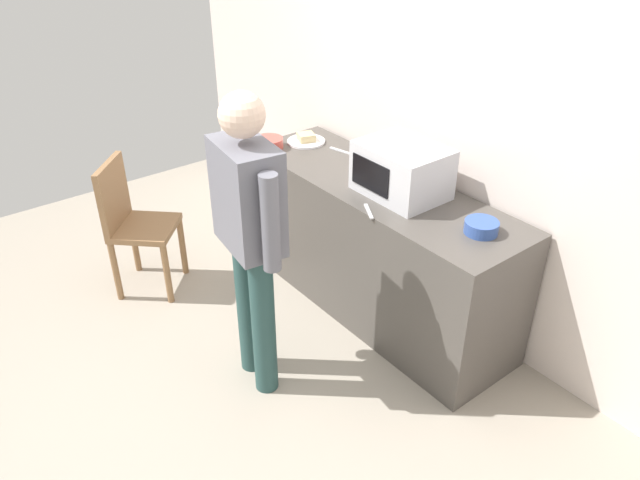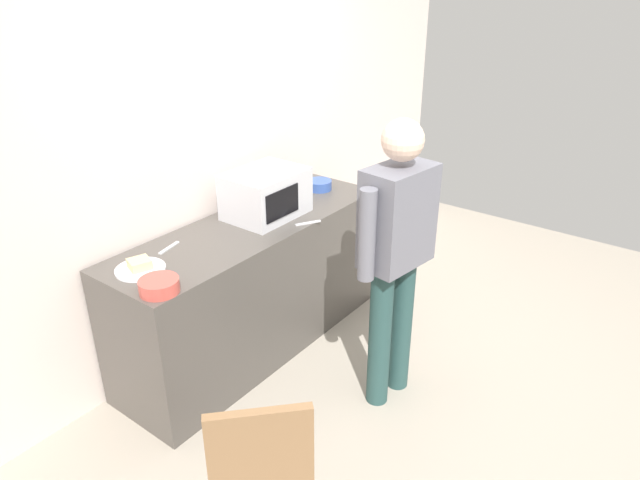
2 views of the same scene
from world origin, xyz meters
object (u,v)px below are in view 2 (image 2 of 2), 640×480
at_px(wooden_chair, 261,473).
at_px(salad_bowl, 159,286).
at_px(cereal_bowl, 319,185).
at_px(sandwich_plate, 140,267).
at_px(spoon_utensil, 169,248).
at_px(person_standing, 396,246).
at_px(fork_utensil, 308,223).
at_px(microwave, 266,194).

bearing_deg(wooden_chair, salad_bowl, 72.59).
distance_m(salad_bowl, cereal_bowl, 1.66).
height_order(sandwich_plate, cereal_bowl, cereal_bowl).
bearing_deg(spoon_utensil, wooden_chair, -116.57).
xyz_separation_m(spoon_utensil, person_standing, (0.64, -1.13, 0.09)).
xyz_separation_m(salad_bowl, person_standing, (0.99, -0.78, 0.06)).
bearing_deg(cereal_bowl, person_standing, -122.62).
xyz_separation_m(cereal_bowl, person_standing, (-0.65, -1.02, 0.06)).
xyz_separation_m(person_standing, wooden_chair, (-1.28, -0.15, -0.48)).
xyz_separation_m(fork_utensil, wooden_chair, (-1.40, -0.85, -0.39)).
bearing_deg(cereal_bowl, wooden_chair, -148.91).
relative_size(microwave, spoon_utensil, 2.94).
bearing_deg(fork_utensil, spoon_utensil, 150.94).
xyz_separation_m(sandwich_plate, spoon_utensil, (0.27, 0.09, -0.02)).
xyz_separation_m(fork_utensil, person_standing, (-0.12, -0.70, 0.09)).
bearing_deg(spoon_utensil, fork_utensil, -29.06).
xyz_separation_m(microwave, cereal_bowl, (0.59, 0.01, -0.12)).
height_order(sandwich_plate, fork_utensil, sandwich_plate).
height_order(microwave, fork_utensil, microwave).
relative_size(salad_bowl, person_standing, 0.12).
height_order(fork_utensil, spoon_utensil, same).
height_order(salad_bowl, cereal_bowl, salad_bowl).
bearing_deg(cereal_bowl, spoon_utensil, 175.14).
bearing_deg(sandwich_plate, wooden_chair, -107.36).
relative_size(salad_bowl, spoon_utensil, 1.19).
xyz_separation_m(cereal_bowl, fork_utensil, (-0.53, -0.31, -0.03)).
height_order(person_standing, wooden_chair, person_standing).
bearing_deg(fork_utensil, cereal_bowl, 30.44).
xyz_separation_m(fork_utensil, spoon_utensil, (-0.76, 0.42, 0.00)).
bearing_deg(sandwich_plate, cereal_bowl, -0.76).
height_order(microwave, wooden_chair, microwave).
bearing_deg(spoon_utensil, microwave, -9.97).
bearing_deg(wooden_chair, spoon_utensil, 63.43).
height_order(cereal_bowl, wooden_chair, cereal_bowl).
bearing_deg(wooden_chair, fork_utensil, 31.33).
xyz_separation_m(microwave, sandwich_plate, (-0.97, 0.03, -0.13)).
bearing_deg(wooden_chair, cereal_bowl, 31.09).
bearing_deg(fork_utensil, sandwich_plate, 162.01).
xyz_separation_m(sandwich_plate, person_standing, (0.91, -1.04, 0.08)).
relative_size(sandwich_plate, wooden_chair, 0.28).
height_order(cereal_bowl, spoon_utensil, cereal_bowl).
bearing_deg(fork_utensil, person_standing, -99.50).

